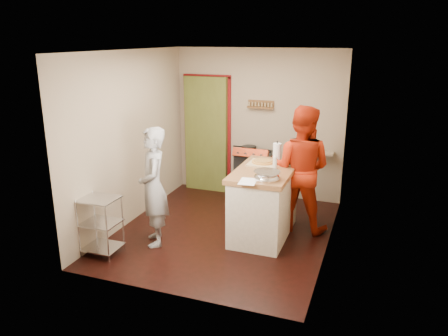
{
  "coord_description": "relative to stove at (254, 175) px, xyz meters",
  "views": [
    {
      "loc": [
        2.03,
        -5.57,
        2.78
      ],
      "look_at": [
        0.0,
        0.0,
        0.99
      ],
      "focal_mm": 35.0,
      "sensor_mm": 36.0,
      "label": 1
    }
  ],
  "objects": [
    {
      "name": "island",
      "position": [
        0.53,
        -1.32,
        0.07
      ],
      "size": [
        0.78,
        1.42,
        1.31
      ],
      "color": "beige",
      "rests_on": "ground"
    },
    {
      "name": "stove",
      "position": [
        0.0,
        0.0,
        0.0
      ],
      "size": [
        0.6,
        0.63,
        1.0
      ],
      "color": "black",
      "rests_on": "ground"
    },
    {
      "name": "right_wall",
      "position": [
        1.45,
        -1.42,
        0.85
      ],
      "size": [
        0.04,
        3.5,
        2.6
      ],
      "primitive_type": "cube",
      "color": "gray",
      "rests_on": "ground"
    },
    {
      "name": "floor",
      "position": [
        -0.05,
        -1.42,
        -0.45
      ],
      "size": [
        3.5,
        3.5,
        0.0
      ],
      "primitive_type": "plane",
      "color": "black",
      "rests_on": "ground"
    },
    {
      "name": "left_wall",
      "position": [
        -1.55,
        -1.42,
        0.85
      ],
      "size": [
        0.04,
        3.5,
        2.6
      ],
      "primitive_type": "cube",
      "color": "gray",
      "rests_on": "ground"
    },
    {
      "name": "ceiling",
      "position": [
        -0.05,
        -1.42,
        2.16
      ],
      "size": [
        3.0,
        3.5,
        0.02
      ],
      "primitive_type": "cube",
      "color": "white",
      "rests_on": "back_wall"
    },
    {
      "name": "back_wall",
      "position": [
        -0.69,
        0.36,
        0.68
      ],
      "size": [
        3.0,
        0.44,
        2.6
      ],
      "color": "gray",
      "rests_on": "ground"
    },
    {
      "name": "person_red",
      "position": [
        0.95,
        -0.91,
        0.48
      ],
      "size": [
        0.96,
        0.78,
        1.86
      ],
      "primitive_type": "imported",
      "rotation": [
        0.0,
        0.0,
        3.05
      ],
      "color": "#AD240B",
      "rests_on": "ground"
    },
    {
      "name": "wire_shelving",
      "position": [
        -1.33,
        -2.62,
        -0.01
      ],
      "size": [
        0.48,
        0.4,
        0.8
      ],
      "color": "silver",
      "rests_on": "ground"
    },
    {
      "name": "person_stripe",
      "position": [
        -0.83,
        -2.08,
        0.37
      ],
      "size": [
        0.65,
        0.72,
        1.64
      ],
      "primitive_type": "imported",
      "rotation": [
        0.0,
        0.0,
        -1.01
      ],
      "color": "#ABABB0",
      "rests_on": "ground"
    }
  ]
}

